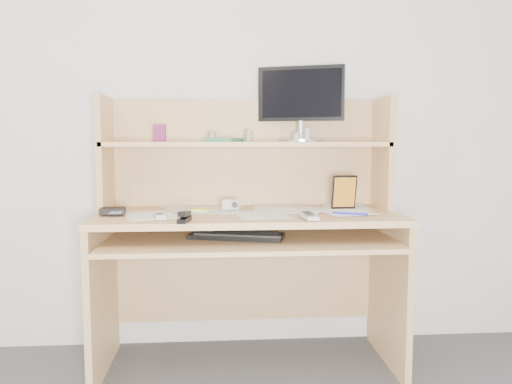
{
  "coord_description": "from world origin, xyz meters",
  "views": [
    {
      "loc": [
        -0.14,
        -0.84,
        1.08
      ],
      "look_at": [
        0.03,
        1.43,
        0.85
      ],
      "focal_mm": 35.0,
      "sensor_mm": 36.0,
      "label": 1
    }
  ],
  "objects": [
    {
      "name": "monitor",
      "position": [
        0.28,
        1.69,
        1.28
      ],
      "size": [
        0.42,
        0.23,
        0.38
      ],
      "rotation": [
        0.0,
        0.0,
        -0.35
      ],
      "color": "#AAAAAF",
      "rests_on": "desk"
    },
    {
      "name": "chip_stack_a",
      "position": [
        -0.17,
        1.58,
        1.11
      ],
      "size": [
        0.04,
        0.04,
        0.05
      ],
      "primitive_type": "cylinder",
      "rotation": [
        0.0,
        0.0,
        -0.35
      ],
      "color": "black",
      "rests_on": "desk"
    },
    {
      "name": "chip_stack_c",
      "position": [
        0.24,
        1.59,
        1.1
      ],
      "size": [
        0.04,
        0.04,
        0.05
      ],
      "primitive_type": "cylinder",
      "rotation": [
        0.0,
        0.0,
        -0.13
      ],
      "color": "black",
      "rests_on": "desk"
    },
    {
      "name": "paper_clutter",
      "position": [
        0.0,
        1.48,
        0.75
      ],
      "size": [
        1.32,
        0.54,
        0.01
      ],
      "primitive_type": "cube",
      "color": "white",
      "rests_on": "desk"
    },
    {
      "name": "card_box",
      "position": [
        -0.42,
        1.63,
        1.12
      ],
      "size": [
        0.06,
        0.03,
        0.08
      ],
      "primitive_type": "cube",
      "rotation": [
        0.0,
        0.0,
        -0.15
      ],
      "color": "#A7161C",
      "rests_on": "desk"
    },
    {
      "name": "shelf_book",
      "position": [
        -0.11,
        1.62,
        1.09
      ],
      "size": [
        0.19,
        0.22,
        0.02
      ],
      "primitive_type": "cube",
      "rotation": [
        0.0,
        0.0,
        -0.38
      ],
      "color": "#338158",
      "rests_on": "desk"
    },
    {
      "name": "flip_phone",
      "position": [
        -0.39,
        1.31,
        0.77
      ],
      "size": [
        0.07,
        0.09,
        0.02
      ],
      "primitive_type": "cube",
      "rotation": [
        0.0,
        0.0,
        0.28
      ],
      "color": "#A9A9AB",
      "rests_on": "paper_clutter"
    },
    {
      "name": "blue_pen",
      "position": [
        0.45,
        1.35,
        0.76
      ],
      "size": [
        0.15,
        0.08,
        0.01
      ],
      "primitive_type": "cylinder",
      "rotation": [
        1.57,
        0.0,
        1.12
      ],
      "color": "#1C1CD5",
      "rests_on": "paper_clutter"
    },
    {
      "name": "chip_stack_d",
      "position": [
        0.29,
        1.59,
        1.11
      ],
      "size": [
        0.05,
        0.05,
        0.07
      ],
      "primitive_type": "cylinder",
      "rotation": [
        0.0,
        0.0,
        0.25
      ],
      "color": "white",
      "rests_on": "desk"
    },
    {
      "name": "desk",
      "position": [
        0.0,
        1.56,
        0.69
      ],
      "size": [
        1.4,
        0.7,
        1.3
      ],
      "color": "tan",
      "rests_on": "floor"
    },
    {
      "name": "keyboard",
      "position": [
        -0.06,
        1.37,
        0.66
      ],
      "size": [
        0.44,
        0.25,
        0.03
      ],
      "rotation": [
        0.0,
        0.0,
        -0.27
      ],
      "color": "black",
      "rests_on": "desk"
    },
    {
      "name": "wallet",
      "position": [
        -0.62,
        1.45,
        0.77
      ],
      "size": [
        0.11,
        0.1,
        0.03
      ],
      "primitive_type": "cube",
      "rotation": [
        0.0,
        0.0,
        0.07
      ],
      "color": "black",
      "rests_on": "paper_clutter"
    },
    {
      "name": "back_wall",
      "position": [
        0.0,
        1.8,
        1.25
      ],
      "size": [
        3.6,
        0.04,
        2.5
      ],
      "primitive_type": "cube",
      "color": "silver",
      "rests_on": "floor"
    },
    {
      "name": "digital_camera",
      "position": [
        -0.09,
        1.55,
        0.78
      ],
      "size": [
        0.09,
        0.05,
        0.05
      ],
      "primitive_type": "cube",
      "rotation": [
        0.0,
        0.0,
        0.22
      ],
      "color": "silver",
      "rests_on": "paper_clutter"
    },
    {
      "name": "chip_stack_b",
      "position": [
        0.01,
        1.63,
        1.11
      ],
      "size": [
        0.04,
        0.04,
        0.06
      ],
      "primitive_type": "cylinder",
      "rotation": [
        0.0,
        0.0,
        0.08
      ],
      "color": "silver",
      "rests_on": "desk"
    },
    {
      "name": "tv_remote",
      "position": [
        0.24,
        1.26,
        0.76
      ],
      "size": [
        0.06,
        0.18,
        0.02
      ],
      "primitive_type": "cube",
      "rotation": [
        0.0,
        0.0,
        0.09
      ],
      "color": "#B0B1AB",
      "rests_on": "paper_clutter"
    },
    {
      "name": "stapler",
      "position": [
        -0.28,
        1.22,
        0.78
      ],
      "size": [
        0.05,
        0.14,
        0.04
      ],
      "primitive_type": "cube",
      "rotation": [
        0.0,
        0.0,
        -0.15
      ],
      "color": "black",
      "rests_on": "paper_clutter"
    },
    {
      "name": "sticky_note_pad",
      "position": [
        -0.22,
        1.55,
        0.75
      ],
      "size": [
        0.09,
        0.09,
        0.01
      ],
      "primitive_type": "cube",
      "rotation": [
        0.0,
        0.0,
        -0.29
      ],
      "color": "#FFF043",
      "rests_on": "desk"
    },
    {
      "name": "game_case",
      "position": [
        0.47,
        1.53,
        0.84
      ],
      "size": [
        0.12,
        0.02,
        0.17
      ],
      "primitive_type": "cube",
      "rotation": [
        0.0,
        0.0,
        0.03
      ],
      "color": "black",
      "rests_on": "paper_clutter"
    }
  ]
}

